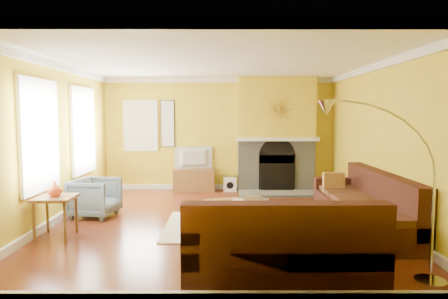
{
  "coord_description": "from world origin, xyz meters",
  "views": [
    {
      "loc": [
        0.09,
        -6.67,
        1.82
      ],
      "look_at": [
        0.1,
        0.4,
        1.2
      ],
      "focal_mm": 32.0,
      "sensor_mm": 36.0,
      "label": 1
    }
  ],
  "objects_px": {
    "coffee_table": "(242,215)",
    "side_table": "(56,217)",
    "media_console": "(194,180)",
    "sectional_sofa": "(298,207)",
    "armchair": "(95,197)",
    "arc_lamp": "(384,195)"
  },
  "relations": [
    {
      "from": "coffee_table",
      "to": "arc_lamp",
      "type": "height_order",
      "value": "arc_lamp"
    },
    {
      "from": "armchair",
      "to": "side_table",
      "type": "bearing_deg",
      "value": -179.39
    },
    {
      "from": "armchair",
      "to": "side_table",
      "type": "distance_m",
      "value": 1.22
    },
    {
      "from": "side_table",
      "to": "armchair",
      "type": "bearing_deg",
      "value": 80.54
    },
    {
      "from": "sectional_sofa",
      "to": "arc_lamp",
      "type": "relative_size",
      "value": 1.89
    },
    {
      "from": "coffee_table",
      "to": "media_console",
      "type": "height_order",
      "value": "media_console"
    },
    {
      "from": "coffee_table",
      "to": "media_console",
      "type": "distance_m",
      "value": 3.26
    },
    {
      "from": "coffee_table",
      "to": "media_console",
      "type": "relative_size",
      "value": 1.04
    },
    {
      "from": "sectional_sofa",
      "to": "media_console",
      "type": "distance_m",
      "value": 4.03
    },
    {
      "from": "side_table",
      "to": "arc_lamp",
      "type": "height_order",
      "value": "arc_lamp"
    },
    {
      "from": "media_console",
      "to": "sectional_sofa",
      "type": "bearing_deg",
      "value": -63.43
    },
    {
      "from": "sectional_sofa",
      "to": "side_table",
      "type": "height_order",
      "value": "sectional_sofa"
    },
    {
      "from": "sectional_sofa",
      "to": "armchair",
      "type": "relative_size",
      "value": 4.9
    },
    {
      "from": "media_console",
      "to": "side_table",
      "type": "bearing_deg",
      "value": -116.57
    },
    {
      "from": "sectional_sofa",
      "to": "armchair",
      "type": "bearing_deg",
      "value": 160.56
    },
    {
      "from": "side_table",
      "to": "arc_lamp",
      "type": "relative_size",
      "value": 0.31
    },
    {
      "from": "media_console",
      "to": "arc_lamp",
      "type": "xyz_separation_m",
      "value": [
        2.37,
        -5.3,
        0.71
      ]
    },
    {
      "from": "media_console",
      "to": "armchair",
      "type": "distance_m",
      "value": 2.89
    },
    {
      "from": "side_table",
      "to": "sectional_sofa",
      "type": "bearing_deg",
      "value": -0.0
    },
    {
      "from": "media_console",
      "to": "coffee_table",
      "type": "bearing_deg",
      "value": -72.12
    },
    {
      "from": "coffee_table",
      "to": "side_table",
      "type": "height_order",
      "value": "side_table"
    },
    {
      "from": "armchair",
      "to": "side_table",
      "type": "height_order",
      "value": "armchair"
    }
  ]
}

